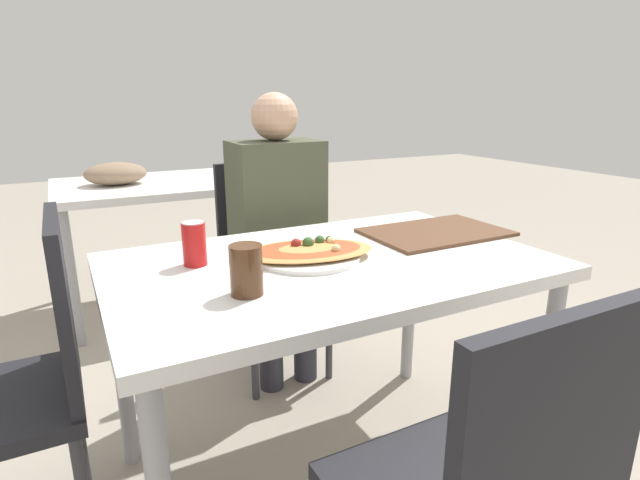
% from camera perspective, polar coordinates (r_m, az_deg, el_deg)
% --- Properties ---
extents(ground_plane, '(14.00, 14.00, 0.00)m').
position_cam_1_polar(ground_plane, '(1.83, 0.99, -24.50)').
color(ground_plane, '#9E9384').
extents(dining_table, '(1.26, 0.79, 0.73)m').
position_cam_1_polar(dining_table, '(1.49, 1.11, -4.94)').
color(dining_table, white).
rests_on(dining_table, ground_plane).
extents(chair_far_seated, '(0.40, 0.40, 0.92)m').
position_cam_1_polar(chair_far_seated, '(2.19, -5.85, -1.81)').
color(chair_far_seated, black).
rests_on(chair_far_seated, ground_plane).
extents(chair_side_left, '(0.40, 0.40, 0.92)m').
position_cam_1_polar(chair_side_left, '(1.48, -30.86, -13.30)').
color(chair_side_left, black).
rests_on(chair_side_left, ground_plane).
extents(person_seated, '(0.35, 0.26, 1.21)m').
position_cam_1_polar(person_seated, '(2.04, -4.78, 2.29)').
color(person_seated, '#2D2D38').
rests_on(person_seated, ground_plane).
extents(pizza_main, '(0.43, 0.31, 0.06)m').
position_cam_1_polar(pizza_main, '(1.47, -1.37, -1.40)').
color(pizza_main, white).
rests_on(pizza_main, dining_table).
extents(soda_can, '(0.07, 0.07, 0.12)m').
position_cam_1_polar(soda_can, '(1.44, -14.18, -0.42)').
color(soda_can, red).
rests_on(soda_can, dining_table).
extents(drink_glass, '(0.08, 0.08, 0.12)m').
position_cam_1_polar(drink_glass, '(1.20, -8.42, -3.43)').
color(drink_glass, '#4C2D19').
rests_on(drink_glass, dining_table).
extents(serving_tray, '(0.48, 0.31, 0.01)m').
position_cam_1_polar(serving_tray, '(1.78, 13.08, 0.88)').
color(serving_tray, brown).
rests_on(serving_tray, dining_table).
extents(background_table, '(1.10, 0.80, 0.85)m').
position_cam_1_polar(background_table, '(2.96, -18.63, 5.25)').
color(background_table, white).
rests_on(background_table, ground_plane).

